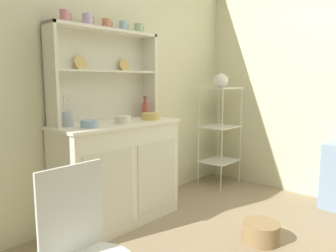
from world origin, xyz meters
The scene contains 17 objects.
wall_back centered at (0.00, 1.62, 1.25)m, with size 3.84×0.05×2.50m, color beige.
hutch_cabinet centered at (-0.15, 1.37, 0.44)m, with size 1.08×0.45×0.86m.
hutch_shelf_unit centered at (-0.15, 1.53, 1.30)m, with size 1.01×0.18×0.76m.
bakers_rack centered at (1.28, 1.30, 0.70)m, with size 0.42×0.33×1.13m.
wire_chair centered at (-1.11, 0.41, 0.52)m, with size 0.36×0.36×0.85m.
floor_basket centered at (0.35, 0.31, 0.07)m, with size 0.27×0.27×0.15m, color #93754C.
cup_rose_0 centered at (-0.51, 1.49, 1.67)m, with size 0.08×0.07×0.09m.
cup_lilac_1 centered at (-0.32, 1.49, 1.67)m, with size 0.09×0.07×0.09m.
cup_terracotta_2 centered at (-0.14, 1.49, 1.66)m, with size 0.08×0.07×0.08m.
cup_sky_3 centered at (0.03, 1.49, 1.67)m, with size 0.08×0.07×0.09m.
cup_sage_4 centered at (0.21, 1.49, 1.67)m, with size 0.09×0.08×0.08m.
bowl_mixing_large centered at (-0.47, 1.29, 0.89)m, with size 0.13×0.13×0.05m, color #8EB2D1.
bowl_floral_medium centered at (-0.15, 1.29, 0.89)m, with size 0.13×0.13×0.06m, color silver.
bowl_cream_small centered at (0.17, 1.29, 0.89)m, with size 0.15×0.15×0.06m, color #DBB760.
jam_bottle centered at (0.25, 1.45, 0.94)m, with size 0.06×0.06×0.20m.
utensil_jar centered at (-0.55, 1.45, 0.92)m, with size 0.08×0.08×0.24m.
porcelain_teapot centered at (1.28, 1.30, 1.21)m, with size 0.24×0.15×0.18m.
Camera 1 is at (-1.78, -0.69, 1.20)m, focal length 33.92 mm.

